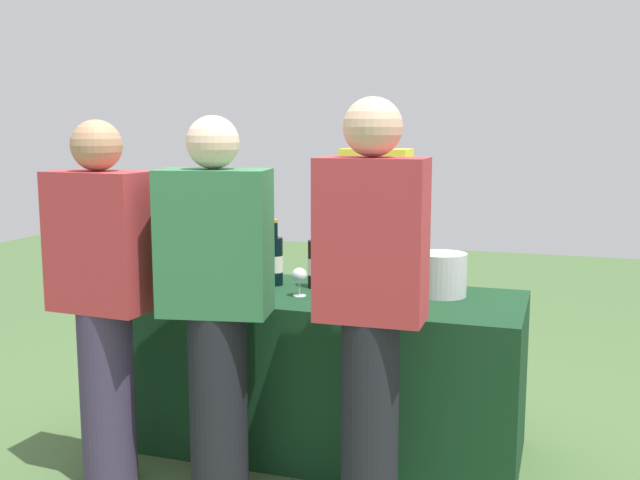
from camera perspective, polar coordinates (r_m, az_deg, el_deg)
ground_plane at (r=3.74m, az=0.00°, el=-15.39°), size 12.00×12.00×0.00m
tasting_table at (r=3.60m, az=0.00°, el=-9.91°), size 1.87×0.72×0.75m
wine_bottle_0 at (r=3.85m, az=-8.72°, el=-1.37°), size 0.08×0.08×0.29m
wine_bottle_1 at (r=3.65m, az=-3.45°, el=-1.59°), size 0.08×0.08×0.32m
wine_bottle_2 at (r=3.58m, az=-0.39°, el=-1.80°), size 0.07×0.07×0.32m
wine_bottle_3 at (r=3.59m, az=2.26°, el=-1.72°), size 0.08×0.08×0.33m
wine_bottle_4 at (r=3.54m, az=5.26°, el=-1.93°), size 0.08×0.08×0.34m
wine_glass_0 at (r=3.46m, az=-7.21°, el=-2.58°), size 0.07×0.07×0.14m
wine_glass_1 at (r=3.41m, az=-1.58°, el=-2.80°), size 0.07×0.07×0.13m
wine_glass_2 at (r=3.31m, az=2.68°, el=-3.13°), size 0.06×0.06×0.13m
ice_bucket at (r=3.47m, az=9.26°, el=-2.61°), size 0.23×0.23×0.20m
server_pouring at (r=3.97m, az=4.24°, el=-0.42°), size 0.36×0.22×1.63m
guest_0 at (r=3.24m, az=-16.23°, el=-4.05°), size 0.43×0.26×1.55m
guest_1 at (r=3.05m, az=-7.93°, el=-4.49°), size 0.47×0.32×1.57m
guest_2 at (r=2.80m, az=3.91°, el=-4.58°), size 0.41×0.23×1.63m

